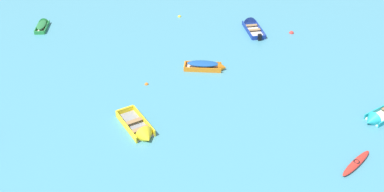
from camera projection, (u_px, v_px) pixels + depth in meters
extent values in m
cube|color=beige|center=(203.00, 68.00, 35.66)|extent=(2.83, 1.12, 0.10)
cube|color=orange|center=(203.00, 64.00, 35.98)|extent=(2.89, 0.27, 0.39)
cube|color=orange|center=(203.00, 70.00, 35.17)|extent=(2.89, 0.27, 0.39)
cube|color=orange|center=(185.00, 66.00, 35.66)|extent=(0.17, 0.97, 0.39)
cone|color=orange|center=(222.00, 67.00, 35.47)|extent=(0.73, 0.99, 0.94)
cube|color=#937047|center=(201.00, 66.00, 35.54)|extent=(0.36, 0.90, 0.03)
cube|color=#937047|center=(212.00, 66.00, 35.49)|extent=(0.36, 0.90, 0.03)
ellipsoid|color=#19478C|center=(203.00, 64.00, 35.40)|extent=(2.59, 1.06, 0.30)
cube|color=beige|center=(42.00, 28.00, 41.59)|extent=(1.28, 2.39, 0.08)
cube|color=#288C3D|center=(37.00, 27.00, 41.50)|extent=(0.55, 2.33, 0.32)
cube|color=#288C3D|center=(47.00, 27.00, 41.55)|extent=(0.55, 2.33, 0.32)
cube|color=#288C3D|center=(39.00, 33.00, 40.55)|extent=(0.87, 0.27, 0.32)
cone|color=#288C3D|center=(45.00, 21.00, 42.53)|extent=(0.94, 0.71, 0.85)
cube|color=#937047|center=(42.00, 27.00, 41.38)|extent=(0.82, 0.41, 0.03)
ellipsoid|color=#236633|center=(42.00, 25.00, 41.38)|extent=(1.21, 2.19, 0.25)
cube|color=teal|center=(380.00, 109.00, 30.95)|extent=(2.49, 2.22, 0.37)
cone|color=teal|center=(371.00, 121.00, 29.79)|extent=(1.28, 1.30, 1.08)
ellipsoid|color=red|center=(356.00, 163.00, 26.59)|extent=(2.20, 2.72, 0.27)
torus|color=black|center=(357.00, 161.00, 26.52)|extent=(0.52, 0.52, 0.06)
cube|color=beige|center=(254.00, 31.00, 41.12)|extent=(2.11, 3.33, 0.09)
cube|color=navy|center=(247.00, 30.00, 40.95)|extent=(1.12, 3.11, 0.37)
cube|color=navy|center=(260.00, 29.00, 41.13)|extent=(1.12, 3.11, 0.37)
cube|color=navy|center=(259.00, 38.00, 39.72)|extent=(1.20, 0.51, 0.37)
cone|color=navy|center=(249.00, 21.00, 42.40)|extent=(1.37, 1.09, 1.19)
cube|color=#937047|center=(254.00, 30.00, 40.86)|extent=(1.16, 0.68, 0.03)
cube|color=#937047|center=(251.00, 25.00, 41.63)|extent=(1.16, 0.68, 0.03)
cube|color=black|center=(260.00, 37.00, 39.54)|extent=(0.40, 0.39, 0.52)
cube|color=gray|center=(135.00, 126.00, 29.65)|extent=(2.92, 3.19, 0.12)
cube|color=yellow|center=(144.00, 120.00, 29.82)|extent=(2.14, 2.58, 0.47)
cube|color=yellow|center=(126.00, 127.00, 29.27)|extent=(2.14, 2.58, 0.47)
cube|color=yellow|center=(125.00, 111.00, 30.70)|extent=(1.06, 0.91, 0.47)
cone|color=yellow|center=(147.00, 137.00, 28.33)|extent=(1.43, 1.37, 1.24)
cube|color=#937047|center=(134.00, 121.00, 29.61)|extent=(1.11, 1.00, 0.03)
cube|color=#937047|center=(140.00, 129.00, 28.94)|extent=(1.11, 1.00, 0.03)
sphere|color=red|center=(291.00, 33.00, 40.86)|extent=(0.42, 0.42, 0.42)
sphere|color=orange|center=(147.00, 84.00, 33.84)|extent=(0.29, 0.29, 0.29)
sphere|color=yellow|center=(179.00, 17.00, 43.75)|extent=(0.33, 0.33, 0.33)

